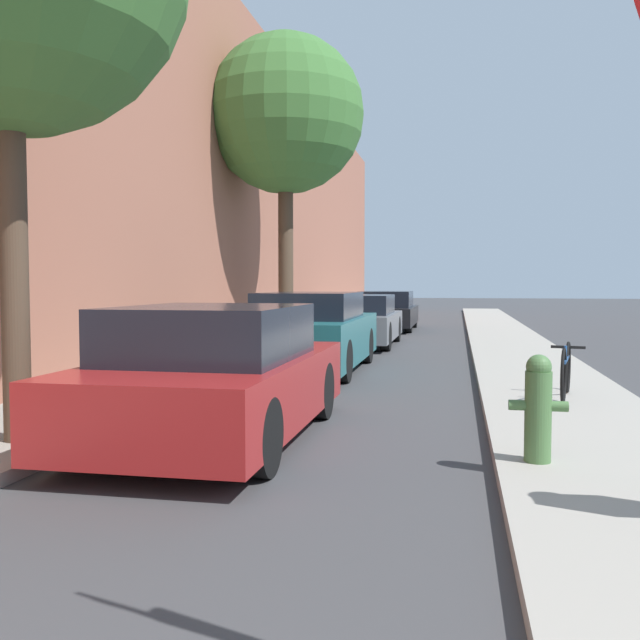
{
  "coord_description": "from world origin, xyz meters",
  "views": [
    {
      "loc": [
        1.57,
        0.87,
        1.6
      ],
      "look_at": [
        -0.6,
        11.79,
        1.0
      ],
      "focal_mm": 38.79,
      "sensor_mm": 36.0,
      "label": 1
    }
  ],
  "objects": [
    {
      "name": "street_tree_far",
      "position": [
        -2.55,
        17.29,
        5.64
      ],
      "size": [
        3.81,
        3.81,
        7.46
      ],
      "color": "#4C3A2B",
      "rests_on": "sidewalk_left"
    },
    {
      "name": "ground_plane",
      "position": [
        0.0,
        16.0,
        0.0
      ],
      "size": [
        120.0,
        120.0,
        0.0
      ],
      "primitive_type": "plane",
      "color": "#3D3D3F"
    },
    {
      "name": "sidewalk_left",
      "position": [
        -2.9,
        16.0,
        0.06
      ],
      "size": [
        2.0,
        52.0,
        0.12
      ],
      "color": "#9E998E",
      "rests_on": "ground"
    },
    {
      "name": "parked_car_teal",
      "position": [
        -1.01,
        13.11,
        0.7
      ],
      "size": [
        1.82,
        4.56,
        1.43
      ],
      "color": "black",
      "rests_on": "ground"
    },
    {
      "name": "sidewalk_right",
      "position": [
        2.9,
        16.0,
        0.06
      ],
      "size": [
        2.0,
        52.0,
        0.12
      ],
      "color": "#9E998E",
      "rests_on": "ground"
    },
    {
      "name": "parked_car_black",
      "position": [
        -0.79,
        24.4,
        0.64
      ],
      "size": [
        1.91,
        4.39,
        1.32
      ],
      "color": "black",
      "rests_on": "ground"
    },
    {
      "name": "bicycle",
      "position": [
        2.95,
        10.13,
        0.48
      ],
      "size": [
        0.49,
        1.67,
        0.69
      ],
      "rotation": [
        0.0,
        0.0,
        -0.2
      ],
      "color": "black",
      "rests_on": "sidewalk_right"
    },
    {
      "name": "building_facade_left",
      "position": [
        -4.25,
        16.0,
        4.38
      ],
      "size": [
        0.7,
        52.0,
        8.77
      ],
      "color": "#9E604C",
      "rests_on": "ground"
    },
    {
      "name": "fire_hydrant",
      "position": [
        2.24,
        6.77,
        0.58
      ],
      "size": [
        0.47,
        0.22,
        0.89
      ],
      "color": "#47703D",
      "rests_on": "sidewalk_right"
    },
    {
      "name": "parked_car_red",
      "position": [
        -0.82,
        7.5,
        0.65
      ],
      "size": [
        1.87,
        4.05,
        1.37
      ],
      "color": "black",
      "rests_on": "ground"
    },
    {
      "name": "parked_car_grey",
      "position": [
        -0.85,
        18.35,
        0.63
      ],
      "size": [
        1.79,
        4.35,
        1.3
      ],
      "color": "black",
      "rests_on": "ground"
    }
  ]
}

